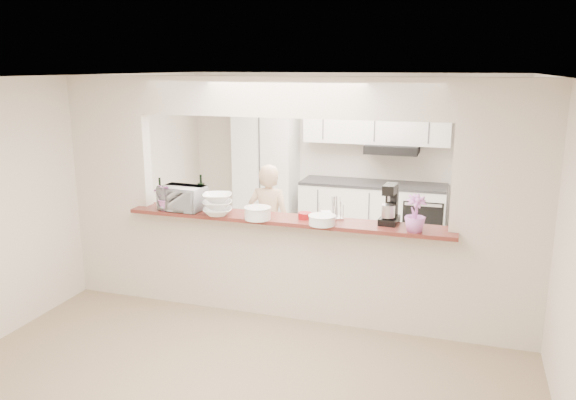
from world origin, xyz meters
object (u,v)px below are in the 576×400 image
at_px(refrigerator, 489,197).
at_px(person, 269,224).
at_px(toaster_oven, 182,198).
at_px(stand_mixer, 390,206).

distance_m(refrigerator, person, 3.12).
distance_m(refrigerator, toaster_oven, 4.22).
xyz_separation_m(toaster_oven, person, (0.65, 0.93, -0.49)).
bearing_deg(refrigerator, toaster_oven, -139.52).
bearing_deg(toaster_oven, person, 58.47).
xyz_separation_m(refrigerator, stand_mixer, (-1.01, -2.59, 0.42)).
relative_size(refrigerator, stand_mixer, 4.31).
xyz_separation_m(stand_mixer, person, (-1.54, 0.79, -0.54)).
xyz_separation_m(toaster_oven, stand_mixer, (2.19, 0.14, 0.05)).
bearing_deg(toaster_oven, stand_mixer, 7.00).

